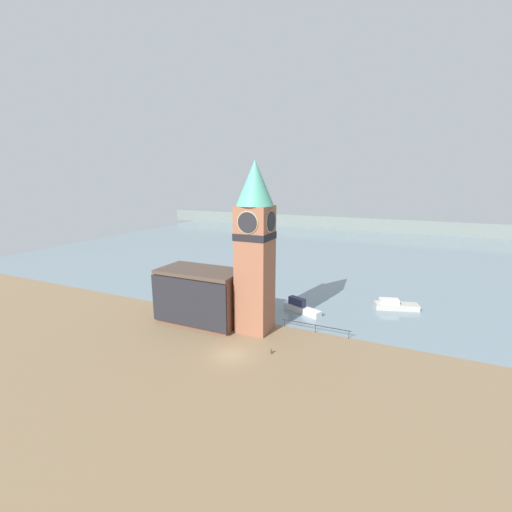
% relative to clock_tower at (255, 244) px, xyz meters
% --- Properties ---
extents(ground_plane, '(160.00, 160.00, 0.00)m').
position_rel_clock_tower_xyz_m(ground_plane, '(0.28, -7.45, -11.96)').
color(ground_plane, '#846B4C').
extents(water, '(160.00, 120.00, 0.00)m').
position_rel_clock_tower_xyz_m(water, '(0.28, 62.74, -11.96)').
color(water, gray).
rests_on(water, ground_plane).
extents(far_shoreline, '(180.00, 3.00, 5.00)m').
position_rel_clock_tower_xyz_m(far_shoreline, '(0.28, 102.74, -9.46)').
color(far_shoreline, slate).
rests_on(far_shoreline, water).
extents(pier_railing, '(9.38, 0.08, 1.09)m').
position_rel_clock_tower_xyz_m(pier_railing, '(7.79, 2.49, -11.01)').
color(pier_railing, '#232328').
rests_on(pier_railing, ground_plane).
extents(clock_tower, '(4.84, 4.84, 22.52)m').
position_rel_clock_tower_xyz_m(clock_tower, '(0.00, 0.00, 0.00)').
color(clock_tower, '#935B42').
rests_on(clock_tower, ground_plane).
extents(pier_building, '(11.91, 6.43, 7.72)m').
position_rel_clock_tower_xyz_m(pier_building, '(-8.30, -0.66, -8.07)').
color(pier_building, brown).
rests_on(pier_building, ground_plane).
extents(boat_near, '(6.38, 3.77, 2.08)m').
position_rel_clock_tower_xyz_m(boat_near, '(3.81, 8.76, -11.21)').
color(boat_near, silver).
rests_on(boat_near, water).
extents(boat_far, '(6.88, 3.90, 1.63)m').
position_rel_clock_tower_xyz_m(boat_far, '(17.04, 16.13, -11.34)').
color(boat_far, '#B7B2A8').
rests_on(boat_far, water).
extents(mooring_bollard_near, '(0.28, 0.28, 0.65)m').
position_rel_clock_tower_xyz_m(mooring_bollard_near, '(4.49, -5.31, -11.60)').
color(mooring_bollard_near, brown).
rests_on(mooring_bollard_near, ground_plane).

